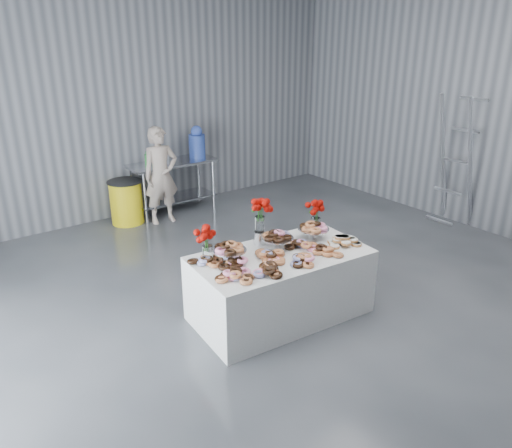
{
  "coord_description": "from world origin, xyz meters",
  "views": [
    {
      "loc": [
        -3.34,
        -3.32,
        3.02
      ],
      "look_at": [
        -0.13,
        0.94,
        0.91
      ],
      "focal_mm": 35.0,
      "sensor_mm": 36.0,
      "label": 1
    }
  ],
  "objects": [
    {
      "name": "display_table",
      "position": [
        -0.2,
        0.39,
        0.38
      ],
      "size": [
        1.98,
        1.17,
        0.75
      ],
      "primitive_type": "cube",
      "rotation": [
        0.0,
        0.0,
        -0.09
      ],
      "color": "white",
      "rests_on": "ground"
    },
    {
      "name": "room_walls",
      "position": [
        -0.27,
        0.07,
        2.64
      ],
      "size": [
        8.04,
        9.04,
        4.02
      ],
      "color": "slate",
      "rests_on": "ground"
    },
    {
      "name": "bouquet_left",
      "position": [
        -0.93,
        0.71,
        1.05
      ],
      "size": [
        0.26,
        0.26,
        0.42
      ],
      "color": "white",
      "rests_on": "display_table"
    },
    {
      "name": "prep_table",
      "position": [
        0.47,
        4.1,
        0.62
      ],
      "size": [
        1.5,
        0.6,
        0.9
      ],
      "color": "silver",
      "rests_on": "ground"
    },
    {
      "name": "bouquet_center",
      "position": [
        -0.22,
        0.75,
        1.13
      ],
      "size": [
        0.26,
        0.26,
        0.57
      ],
      "color": "silver",
      "rests_on": "display_table"
    },
    {
      "name": "water_jug",
      "position": [
        0.97,
        4.1,
        1.15
      ],
      "size": [
        0.28,
        0.28,
        0.55
      ],
      "color": "blue",
      "rests_on": "prep_table"
    },
    {
      "name": "person",
      "position": [
        0.1,
        3.8,
        0.79
      ],
      "size": [
        0.6,
        0.42,
        1.58
      ],
      "primitive_type": "imported",
      "rotation": [
        0.0,
        0.0,
        -0.08
      ],
      "color": "#CC8C93",
      "rests_on": "ground"
    },
    {
      "name": "drink_bottles",
      "position": [
        0.15,
        4.0,
        1.04
      ],
      "size": [
        0.54,
        0.08,
        0.27
      ],
      "primitive_type": null,
      "color": "#268C33",
      "rests_on": "prep_table"
    },
    {
      "name": "trash_barrel",
      "position": [
        -0.4,
        4.1,
        0.36
      ],
      "size": [
        0.56,
        0.56,
        0.72
      ],
      "rotation": [
        0.0,
        0.0,
        0.17
      ],
      "color": "yellow",
      "rests_on": "ground"
    },
    {
      "name": "cake_stand_mid",
      "position": [
        -0.14,
        0.54,
        0.89
      ],
      "size": [
        0.36,
        0.36,
        0.17
      ],
      "color": "silver",
      "rests_on": "display_table"
    },
    {
      "name": "cake_stand_left",
      "position": [
        -0.74,
        0.59,
        0.89
      ],
      "size": [
        0.36,
        0.36,
        0.17
      ],
      "color": "silver",
      "rests_on": "display_table"
    },
    {
      "name": "stepladder",
      "position": [
        3.75,
        0.87,
        1.07
      ],
      "size": [
        0.78,
        0.53,
        2.12
      ],
      "primitive_type": null,
      "rotation": [
        0.0,
        -0.26,
        0.0
      ],
      "color": "silver",
      "rests_on": "ground"
    },
    {
      "name": "danish_pile",
      "position": [
        0.53,
        0.18,
        0.81
      ],
      "size": [
        0.48,
        0.48,
        0.11
      ],
      "primitive_type": null,
      "color": "silver",
      "rests_on": "display_table"
    },
    {
      "name": "donut_mounds",
      "position": [
        -0.2,
        0.34,
        0.8
      ],
      "size": [
        1.87,
        0.96,
        0.09
      ],
      "primitive_type": null,
      "rotation": [
        0.0,
        0.0,
        -0.09
      ],
      "color": "#D07E4C",
      "rests_on": "display_table"
    },
    {
      "name": "cake_stand_right",
      "position": [
        0.36,
        0.49,
        0.89
      ],
      "size": [
        0.36,
        0.36,
        0.17
      ],
      "color": "silver",
      "rests_on": "display_table"
    },
    {
      "name": "ground",
      "position": [
        0.0,
        0.0,
        0.0
      ],
      "size": [
        9.0,
        9.0,
        0.0
      ],
      "primitive_type": "plane",
      "color": "#34363B",
      "rests_on": "ground"
    },
    {
      "name": "bouquet_right",
      "position": [
        0.52,
        0.63,
        1.05
      ],
      "size": [
        0.26,
        0.26,
        0.42
      ],
      "color": "white",
      "rests_on": "display_table"
    }
  ]
}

